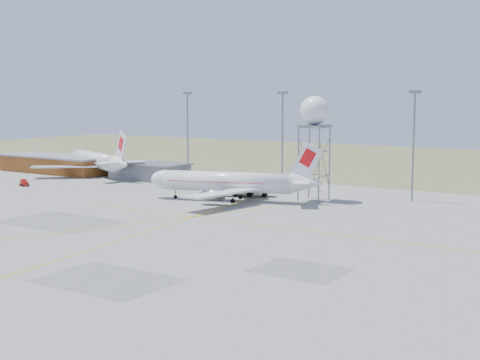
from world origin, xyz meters
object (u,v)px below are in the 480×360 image
Objects in this scene: radar_tower at (314,142)px; baggage_tug at (24,184)px; airliner_main at (230,182)px; airliner_far at (98,161)px; fire_truck at (251,188)px.

baggage_tug is at bearing -164.57° from radar_tower.
airliner_main is at bearing 26.37° from baggage_tug.
fire_truck is at bearing -166.16° from airliner_far.
baggage_tug is at bearing -9.20° from airliner_main.
fire_truck is 51.57m from baggage_tug.
radar_tower is 15.75m from fire_truck.
radar_tower is at bearing 32.83° from baggage_tug.
baggage_tug is (-49.37, -14.87, -0.99)m from fire_truck.
radar_tower is (63.40, -6.66, 7.35)m from airliner_far.
radar_tower is 2.29× the size of fire_truck.
radar_tower reaches higher than airliner_far.
airliner_main is 14.58× the size of baggage_tug.
airliner_far reaches higher than airliner_main.
airliner_main is 3.82× the size of fire_truck.
radar_tower is at bearing -161.83° from airliner_main.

